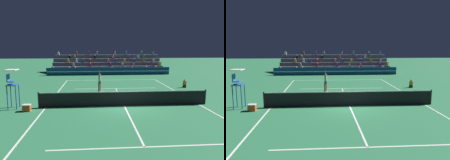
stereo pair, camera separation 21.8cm
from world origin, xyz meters
The scene contains 10 objects.
ground_plane centered at (0.00, 0.00, 0.00)m, with size 120.00×120.00×0.00m, color #2D7A4C.
court_lines centered at (0.00, 0.00, 0.00)m, with size 11.10×23.90×0.01m.
tennis_net centered at (0.00, 0.00, 0.54)m, with size 12.00×0.10×1.10m.
sponsor_banner_wall centered at (0.00, 16.76, 0.55)m, with size 18.00×0.26×1.10m.
bleacher_stand centered at (0.01, 20.56, 1.02)m, with size 17.27×4.75×3.38m.
umpire_chair centered at (-7.65, 0.00, 1.72)m, with size 0.76×0.84×2.67m.
ball_kid_courtside centered at (7.09, 6.43, 0.33)m, with size 0.30×0.36×0.84m.
tennis_player centered at (-1.64, 4.89, 0.99)m, with size 0.38×0.94×2.50m.
tennis_ball centered at (-2.53, 0.89, 0.03)m, with size 0.07×0.07×0.07m, color #C6DB33.
equipment_cooler centered at (-6.54, -0.75, 0.23)m, with size 0.50×0.38×0.45m.
Camera 2 is at (-1.83, -14.97, 4.24)m, focal length 35.00 mm.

